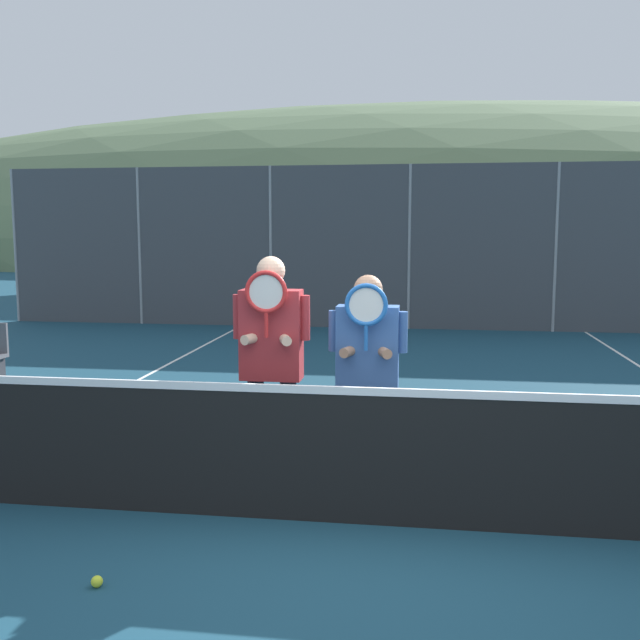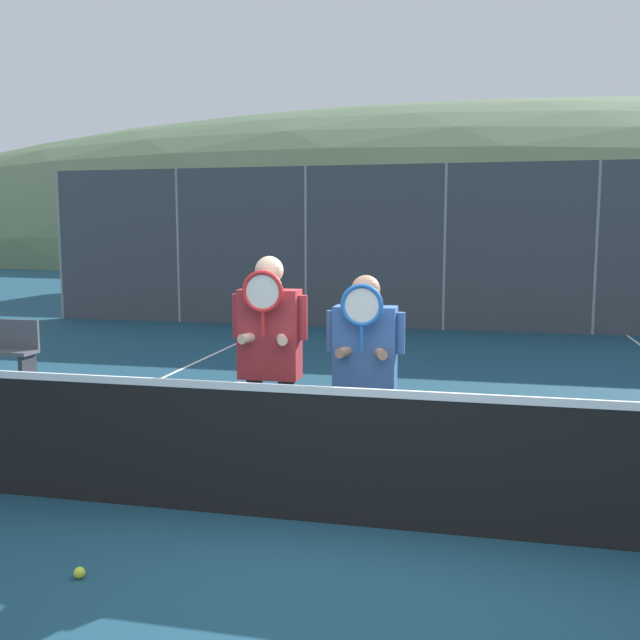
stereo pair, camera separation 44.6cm
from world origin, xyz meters
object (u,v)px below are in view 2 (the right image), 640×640
Objects in this scene: player_leftmost at (270,351)px; car_far_left at (282,274)px; player_center_left at (365,363)px; car_left_of_center at (480,278)px; tennis_ball_on_court at (79,573)px.

player_leftmost is 12.80m from car_far_left.
player_center_left is 12.96m from car_far_left.
car_far_left is 1.04× the size of car_left_of_center.
player_leftmost is at bearing -97.73° from car_left_of_center.
player_leftmost is 27.29× the size of tennis_ball_on_court.
player_leftmost is at bearing -74.72° from car_far_left.
tennis_ball_on_court is at bearing -128.70° from player_center_left.
player_leftmost reaches higher than tennis_ball_on_court.
player_center_left is 25.21× the size of tennis_ball_on_court.
player_center_left is 11.80m from car_left_of_center.
car_left_of_center reaches higher than car_far_left.
player_leftmost is 2.13m from tennis_ball_on_court.
player_center_left is 0.39× the size of car_left_of_center.
car_far_left is 14.34m from tennis_ball_on_court.
player_center_left is 0.38× the size of car_far_left.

